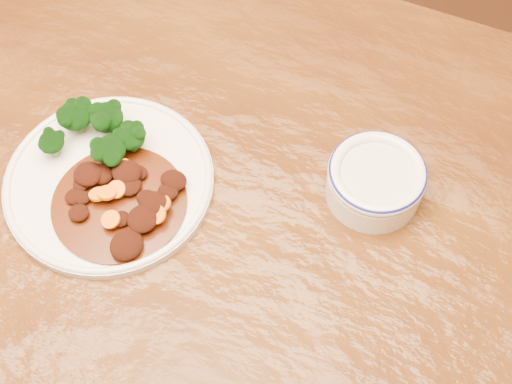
% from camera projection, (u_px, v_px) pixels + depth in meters
% --- Properties ---
extents(ground, '(4.00, 4.00, 0.00)m').
position_uv_depth(ground, '(191.00, 379.00, 1.51)').
color(ground, '#442211').
rests_on(ground, ground).
extents(dining_table, '(1.50, 0.90, 0.75)m').
position_uv_depth(dining_table, '(151.00, 231.00, 0.93)').
color(dining_table, '#58310F').
rests_on(dining_table, ground).
extents(dinner_plate, '(0.26, 0.26, 0.02)m').
position_uv_depth(dinner_plate, '(109.00, 181.00, 0.87)').
color(dinner_plate, silver).
rests_on(dinner_plate, dining_table).
extents(broccoli_florets, '(0.12, 0.09, 0.05)m').
position_uv_depth(broccoli_florets, '(97.00, 130.00, 0.87)').
color(broccoli_florets, '#6D9C50').
rests_on(broccoli_florets, dinner_plate).
extents(mince_stew, '(0.16, 0.16, 0.03)m').
position_uv_depth(mince_stew, '(125.00, 199.00, 0.84)').
color(mince_stew, '#431607').
rests_on(mince_stew, dinner_plate).
extents(dip_bowl, '(0.12, 0.12, 0.05)m').
position_uv_depth(dip_bowl, '(375.00, 180.00, 0.84)').
color(dip_bowl, silver).
rests_on(dip_bowl, dining_table).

